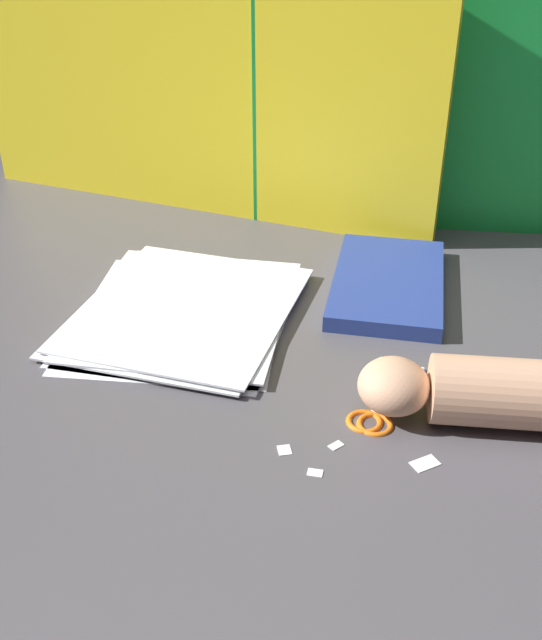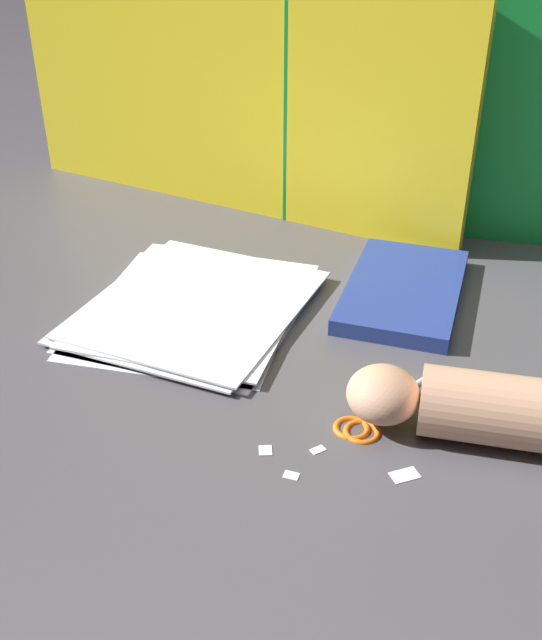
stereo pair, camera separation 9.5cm
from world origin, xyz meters
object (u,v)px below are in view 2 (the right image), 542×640
Objects in this scene: paper_stack at (194,307)px; book_closed at (404,290)px; scissors at (369,413)px; hand_forearm at (475,407)px.

book_closed is at bearing 25.84° from paper_stack.
book_closed reaches higher than scissors.
hand_forearm reaches higher than scissors.
hand_forearm reaches higher than book_closed.
book_closed is 0.29m from scissors.
paper_stack is 0.33m from scissors.
scissors is at bearing -28.57° from paper_stack.
paper_stack is at bearing 151.43° from scissors.
paper_stack is 1.30× the size of book_closed.
scissors is 0.12m from hand_forearm.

